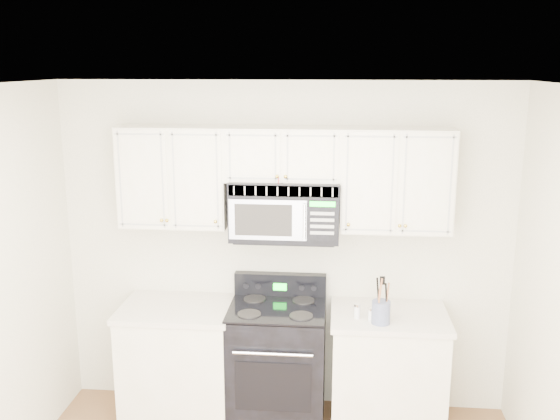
# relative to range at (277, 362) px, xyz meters

# --- Properties ---
(room) EXTENTS (3.51, 3.51, 2.61)m
(room) POSITION_rel_range_xyz_m (0.03, -1.45, 0.82)
(room) COLOR brown
(room) RESTS_ON ground
(base_cabinet_left) EXTENTS (0.86, 0.65, 0.92)m
(base_cabinet_left) POSITION_rel_range_xyz_m (-0.77, -0.01, -0.06)
(base_cabinet_left) COLOR silver
(base_cabinet_left) RESTS_ON ground
(base_cabinet_right) EXTENTS (0.86, 0.65, 0.92)m
(base_cabinet_right) POSITION_rel_range_xyz_m (0.83, -0.01, -0.06)
(base_cabinet_right) COLOR silver
(base_cabinet_right) RESTS_ON ground
(range) EXTENTS (0.72, 0.66, 1.11)m
(range) POSITION_rel_range_xyz_m (0.00, 0.00, 0.00)
(range) COLOR black
(range) RESTS_ON ground
(upper_cabinets) EXTENTS (2.44, 0.37, 0.75)m
(upper_cabinets) POSITION_rel_range_xyz_m (0.03, 0.14, 1.45)
(upper_cabinets) COLOR silver
(upper_cabinets) RESTS_ON ground
(microwave) EXTENTS (0.80, 0.45, 0.44)m
(microwave) POSITION_rel_range_xyz_m (0.05, 0.10, 1.19)
(microwave) COLOR black
(microwave) RESTS_ON ground
(utensil_crock) EXTENTS (0.13, 0.13, 0.35)m
(utensil_crock) POSITION_rel_range_xyz_m (0.76, -0.19, 0.53)
(utensil_crock) COLOR slate
(utensil_crock) RESTS_ON base_cabinet_right
(shaker_salt) EXTENTS (0.05, 0.05, 0.11)m
(shaker_salt) POSITION_rel_range_xyz_m (0.59, -0.12, 0.49)
(shaker_salt) COLOR silver
(shaker_salt) RESTS_ON base_cabinet_right
(shaker_pepper) EXTENTS (0.04, 0.04, 0.10)m
(shaker_pepper) POSITION_rel_range_xyz_m (0.69, -0.16, 0.49)
(shaker_pepper) COLOR silver
(shaker_pepper) RESTS_ON base_cabinet_right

